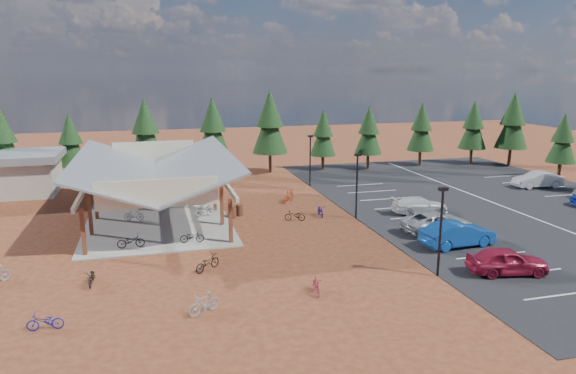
{
  "coord_description": "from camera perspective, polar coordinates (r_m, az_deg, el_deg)",
  "views": [
    {
      "loc": [
        -10.24,
        -34.02,
        11.33
      ],
      "look_at": [
        0.18,
        4.58,
        2.26
      ],
      "focal_mm": 32.0,
      "sensor_mm": 36.0,
      "label": 1
    }
  ],
  "objects": [
    {
      "name": "ground",
      "position": [
        37.29,
        1.58,
        -4.9
      ],
      "size": [
        140.0,
        140.0,
        0.0
      ],
      "primitive_type": "plane",
      "color": "#582717",
      "rests_on": "ground"
    },
    {
      "name": "asphalt_lot",
      "position": [
        48.21,
        22.07,
        -1.74
      ],
      "size": [
        27.0,
        44.0,
        0.04
      ],
      "primitive_type": "cube",
      "color": "black",
      "rests_on": "ground"
    },
    {
      "name": "concrete_pad",
      "position": [
        42.54,
        -14.25,
        -2.99
      ],
      "size": [
        10.6,
        18.6,
        0.1
      ],
      "primitive_type": "cube",
      "color": "gray",
      "rests_on": "ground"
    },
    {
      "name": "bike_pavilion",
      "position": [
        41.7,
        -14.53,
        2.01
      ],
      "size": [
        11.65,
        19.4,
        4.97
      ],
      "color": "#532817",
      "rests_on": "concrete_pad"
    },
    {
      "name": "lamp_post_0",
      "position": [
        29.64,
        16.62,
        -4.13
      ],
      "size": [
        0.5,
        0.25,
        5.14
      ],
      "color": "black",
      "rests_on": "ground"
    },
    {
      "name": "lamp_post_1",
      "position": [
        39.99,
        7.66,
        0.62
      ],
      "size": [
        0.5,
        0.25,
        5.14
      ],
      "color": "black",
      "rests_on": "ground"
    },
    {
      "name": "lamp_post_2",
      "position": [
        51.07,
        2.48,
        3.36
      ],
      "size": [
        0.5,
        0.25,
        5.14
      ],
      "color": "black",
      "rests_on": "ground"
    },
    {
      "name": "trash_bin_0",
      "position": [
        40.58,
        -6.19,
        -2.84
      ],
      "size": [
        0.6,
        0.6,
        0.9
      ],
      "primitive_type": "cylinder",
      "color": "#4F2C1C",
      "rests_on": "ground"
    },
    {
      "name": "trash_bin_1",
      "position": [
        41.21,
        -5.41,
        -2.58
      ],
      "size": [
        0.6,
        0.6,
        0.9
      ],
      "primitive_type": "cylinder",
      "color": "#4F2C1C",
      "rests_on": "ground"
    },
    {
      "name": "pine_0",
      "position": [
        57.61,
        -29.13,
        4.73
      ],
      "size": [
        3.41,
        3.41,
        7.95
      ],
      "color": "#382314",
      "rests_on": "ground"
    },
    {
      "name": "pine_1",
      "position": [
        57.43,
        -23.03,
        4.81
      ],
      "size": [
        3.07,
        3.07,
        7.16
      ],
      "color": "#382314",
      "rests_on": "ground"
    },
    {
      "name": "pine_2",
      "position": [
        56.74,
        -15.57,
        6.2
      ],
      "size": [
        3.71,
        3.71,
        8.64
      ],
      "color": "#382314",
      "rests_on": "ground"
    },
    {
      "name": "pine_3",
      "position": [
        56.95,
        -8.36,
        6.56
      ],
      "size": [
        3.71,
        3.71,
        8.65
      ],
      "color": "#382314",
      "rests_on": "ground"
    },
    {
      "name": "pine_4",
      "position": [
        57.77,
        -2.04,
        7.18
      ],
      "size": [
        4.0,
        4.0,
        9.32
      ],
      "color": "#382314",
      "rests_on": "ground"
    },
    {
      "name": "pine_5",
      "position": [
        59.65,
        3.93,
        6.0
      ],
      "size": [
        3.03,
        3.03,
        7.06
      ],
      "color": "#382314",
      "rests_on": "ground"
    },
    {
      "name": "pine_6",
      "position": [
        60.78,
        8.97,
        6.24
      ],
      "size": [
        3.21,
        3.21,
        7.47
      ],
      "color": "#382314",
      "rests_on": "ground"
    },
    {
      "name": "pine_7",
      "position": [
        64.36,
        14.61,
        6.46
      ],
      "size": [
        3.3,
        3.3,
        7.7
      ],
      "color": "#382314",
      "rests_on": "ground"
    },
    {
      "name": "pine_8",
      "position": [
        67.48,
        19.9,
        6.47
      ],
      "size": [
        3.37,
        3.37,
        7.85
      ],
      "color": "#382314",
      "rests_on": "ground"
    },
    {
      "name": "pine_12",
      "position": [
        62.14,
        28.23,
        4.77
      ],
      "size": [
        3.02,
        3.02,
        7.03
      ],
      "color": "#382314",
      "rests_on": "ground"
    },
    {
      "name": "pine_13",
      "position": [
        67.77,
        23.72,
        6.73
      ],
      "size": [
        3.82,
        3.82,
        8.9
      ],
      "color": "#382314",
      "rests_on": "ground"
    },
    {
      "name": "bike_0",
      "position": [
        34.96,
        -17.07,
        -5.75
      ],
      "size": [
        1.74,
        0.62,
        0.91
      ],
      "primitive_type": "imported",
      "rotation": [
        0.0,
        0.0,
        1.58
      ],
      "color": "black",
      "rests_on": "concrete_pad"
    },
    {
      "name": "bike_1",
      "position": [
        41.01,
        -16.76,
        -2.98
      ],
      "size": [
        1.63,
        0.9,
        0.94
      ],
      "primitive_type": "imported",
      "rotation": [
        0.0,
        0.0,
        1.26
      ],
      "color": "gray",
      "rests_on": "concrete_pad"
    },
    {
      "name": "bike_2",
      "position": [
        44.34,
        -15.52,
        -1.76
      ],
      "size": [
        1.8,
        0.95,
        0.9
      ],
      "primitive_type": "imported",
      "rotation": [
        0.0,
        0.0,
        1.78
      ],
      "color": "#1644A0",
      "rests_on": "concrete_pad"
    },
    {
      "name": "bike_3",
      "position": [
        47.45,
        -15.72,
        -0.79
      ],
      "size": [
        1.65,
        0.75,
        0.96
      ],
      "primitive_type": "imported",
      "rotation": [
        0.0,
        0.0,
        1.77
      ],
      "color": "maroon",
      "rests_on": "concrete_pad"
    },
    {
      "name": "bike_4",
      "position": [
        35.01,
        -10.63,
        -5.43
      ],
      "size": [
        1.63,
        0.71,
        0.83
      ],
      "primitive_type": "imported",
      "rotation": [
        0.0,
        0.0,
        1.47
      ],
      "color": "black",
      "rests_on": "concrete_pad"
    },
    {
      "name": "bike_5",
      "position": [
        40.98,
        -9.25,
        -2.52
      ],
      "size": [
        1.83,
        0.87,
        1.06
      ],
      "primitive_type": "imported",
      "rotation": [
        0.0,
        0.0,
        1.79
      ],
      "color": "#909399",
      "rests_on": "concrete_pad"
    },
    {
      "name": "bike_6",
      "position": [
        44.64,
        -13.0,
        -1.52
      ],
      "size": [
        1.73,
        0.7,
        0.89
      ],
      "primitive_type": "imported",
      "rotation": [
        0.0,
        0.0,
        1.63
      ],
      "color": "navy",
      "rests_on": "concrete_pad"
    },
    {
      "name": "bike_7",
      "position": [
        48.44,
        -11.47,
        -0.34
      ],
      "size": [
        1.53,
        0.73,
        0.89
      ],
      "primitive_type": "imported",
      "rotation": [
        0.0,
        0.0,
        1.79
      ],
      "color": "#9A2C12",
      "rests_on": "concrete_pad"
    },
    {
      "name": "bike_8",
      "position": [
        30.1,
        -20.99,
        -9.3
      ],
      "size": [
        0.64,
        1.72,
        0.9
      ],
      "primitive_type": "imported",
      "rotation": [
        0.0,
        0.0,
        -0.03
      ],
      "color": "black",
      "rests_on": "ground"
    },
    {
      "name": "bike_10",
      "position": [
        25.99,
        -25.39,
        -13.36
      ],
      "size": [
        1.6,
        0.6,
        0.83
      ],
      "primitive_type": "imported",
      "rotation": [
        0.0,
        0.0,
        4.68
      ],
      "color": "#111991",
      "rests_on": "ground"
    },
    {
      "name": "bike_11",
      "position": [
        27.15,
        3.17,
        -10.84
      ],
      "size": [
        0.59,
        1.56,
        0.91
      ],
      "primitive_type": "imported",
      "rotation": [
        0.0,
        0.0,
        -0.11
      ],
      "color": "maroon",
      "rests_on": "ground"
    },
    {
      "name": "bike_12",
      "position": [
        30.37,
        -8.95,
        -8.3
      ],
      "size": [
        1.83,
        1.66,
        0.96
      ],
      "primitive_type": "imported",
      "rotation": [
        0.0,
        0.0,
        2.25
      ],
      "color": "black",
      "rests_on": "ground"
    },
    {
      "name": "bike_13",
      "position": [
        25.34,
        -9.3,
        -12.65
      ],
      "size": [
        1.74,
        1.22,
        1.03
      ],
      "primitive_type": "imported",
      "rotation": [
        0.0,
        0.0,
        5.19
      ],
      "color": "gray",
      "rests_on": "ground"
    },
    {
      "name": "bike_14",
      "position": [
        40.94,
        3.64,
        -2.62
      ],
      "size": [
        0.8,
        1.84,
        0.94
      ],
      "primitive_type": "imported",
      "rotation": [
        0.0,
        0.0,
        -0.1
      ],
      "color": "navy",
      "rests_on": "ground"
    },
    {
      "name": "bike_15",
      "position": [
        45.17,
        0.11,
        -1.02
      ],
      "size": [
        1.61,
        1.71,
        1.1
      ],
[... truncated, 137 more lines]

